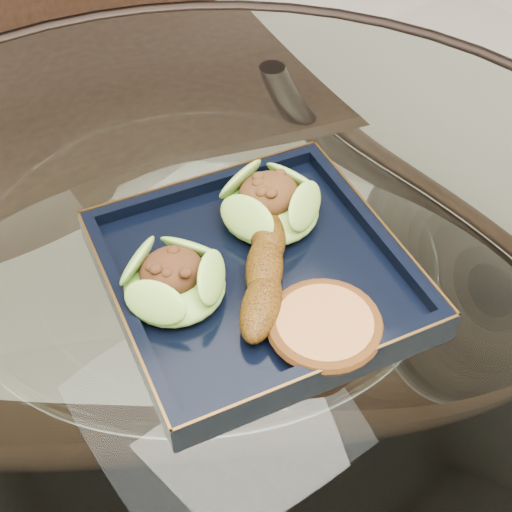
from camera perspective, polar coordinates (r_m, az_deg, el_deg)
dining_table at (r=0.82m, az=-3.47°, el=-9.73°), size 1.13×1.13×0.77m
dining_chair at (r=1.28m, az=-9.38°, el=9.72°), size 0.47×0.47×0.93m
navy_plate at (r=0.68m, az=0.00°, el=-1.72°), size 0.31×0.31×0.02m
lettuce_wrap_left at (r=0.65m, az=-6.57°, el=-2.10°), size 0.11×0.11×0.03m
lettuce_wrap_right at (r=0.71m, az=1.13°, el=4.04°), size 0.10×0.10×0.04m
roasted_plantain at (r=0.66m, az=0.69°, el=-0.95°), size 0.13×0.15×0.03m
crumb_patty at (r=0.62m, az=5.49°, el=-5.65°), size 0.10×0.10×0.02m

